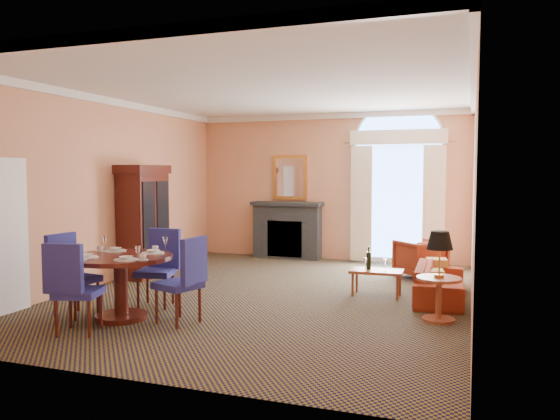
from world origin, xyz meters
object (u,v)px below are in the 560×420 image
(armchair, at_px, (420,258))
(coffee_table, at_px, (376,271))
(sofa, at_px, (440,282))
(side_table, at_px, (439,265))
(dining_table, at_px, (121,272))
(armoire, at_px, (143,223))

(armchair, height_order, coffee_table, coffee_table)
(sofa, bearing_deg, side_table, -179.35)
(armchair, xyz_separation_m, side_table, (0.49, -2.97, 0.38))
(dining_table, bearing_deg, sofa, 33.21)
(sofa, height_order, armchair, armchair)
(armoire, height_order, armchair, armoire)
(dining_table, relative_size, sofa, 0.75)
(armoire, bearing_deg, sofa, -1.15)
(sofa, distance_m, armchair, 1.77)
(side_table, bearing_deg, sofa, 92.28)
(sofa, relative_size, armchair, 2.35)
(armoire, bearing_deg, side_table, -14.37)
(dining_table, xyz_separation_m, sofa, (3.88, 2.54, -0.36))
(side_table, bearing_deg, armoire, 165.63)
(armoire, relative_size, armchair, 2.71)
(dining_table, distance_m, side_table, 4.13)
(armchair, xyz_separation_m, coffee_table, (-0.51, -1.81, 0.05))
(coffee_table, relative_size, side_table, 0.72)
(sofa, height_order, side_table, side_table)
(armoire, xyz_separation_m, dining_table, (1.39, -2.64, -0.37))
(armoire, xyz_separation_m, sofa, (5.27, -0.11, -0.73))
(sofa, bearing_deg, armoire, 87.23)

